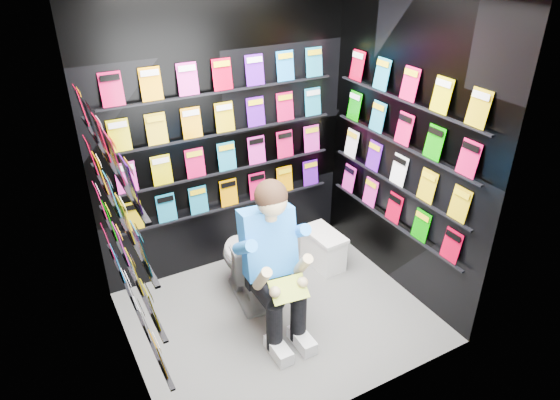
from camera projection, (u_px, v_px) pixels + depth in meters
floor at (279, 316)px, 4.28m from camera, size 2.40×2.40×0.00m
wall_back at (224, 137)px, 4.42m from camera, size 2.40×0.04×2.60m
wall_front at (361, 248)px, 2.88m from camera, size 2.40×0.04×2.60m
wall_left at (112, 221)px, 3.14m from camera, size 0.04×2.00×2.60m
wall_right at (404, 150)px, 4.16m from camera, size 0.04×2.00×2.60m
comics_back at (226, 137)px, 4.40m from camera, size 2.10×0.06×1.37m
comics_left at (116, 220)px, 3.15m from camera, size 0.06×1.70×1.37m
comics_right at (402, 150)px, 4.14m from camera, size 0.06×1.70×1.37m
toilet at (247, 262)px, 4.35m from camera, size 0.51×0.80×0.73m
longbox at (323, 250)px, 4.87m from camera, size 0.26×0.45×0.33m
longbox_lid at (324, 234)px, 4.78m from camera, size 0.29×0.47×0.03m
reader at (267, 242)px, 3.85m from camera, size 0.65×0.87×1.50m
held_comic at (289, 289)px, 3.68m from camera, size 0.30×0.20×0.12m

